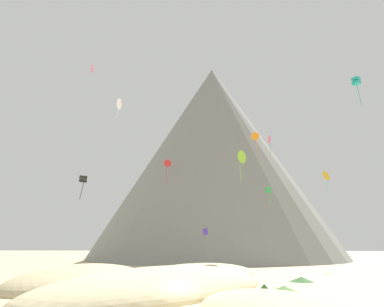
{
  "coord_description": "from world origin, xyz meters",
  "views": [
    {
      "loc": [
        1.96,
        -24.18,
        4.11
      ],
      "look_at": [
        -2.86,
        31.92,
        20.0
      ],
      "focal_mm": 30.2,
      "sensor_mm": 36.0,
      "label": 1
    }
  ],
  "objects_px": {
    "kite_orange_high": "(255,137)",
    "kite_rainbow_high": "(269,139)",
    "rock_massif": "(215,161)",
    "kite_black_mid": "(83,179)",
    "kite_lime_mid": "(241,157)",
    "kite_green_low": "(268,190)",
    "bush_ridge_crest": "(301,279)",
    "bush_scatter_east": "(221,291)",
    "kite_violet_mid": "(156,197)",
    "bush_far_right": "(265,289)",
    "kite_yellow_high": "(205,150)",
    "bush_mid_center": "(284,289)",
    "kite_white_mid": "(118,104)",
    "kite_red_mid": "(167,164)",
    "kite_indigo_low": "(205,232)",
    "kite_teal_high": "(356,81)",
    "bush_near_left": "(107,278)",
    "kite_gold_mid": "(326,176)",
    "kite_pink_high": "(92,69)"
  },
  "relations": [
    {
      "from": "bush_mid_center",
      "to": "kite_green_low",
      "type": "xyz_separation_m",
      "value": [
        2.5,
        22.57,
        12.58
      ]
    },
    {
      "from": "kite_red_mid",
      "to": "kite_yellow_high",
      "type": "height_order",
      "value": "kite_yellow_high"
    },
    {
      "from": "bush_far_right",
      "to": "kite_black_mid",
      "type": "xyz_separation_m",
      "value": [
        -26.68,
        21.98,
        14.36
      ]
    },
    {
      "from": "kite_violet_mid",
      "to": "bush_ridge_crest",
      "type": "bearing_deg",
      "value": 170.79
    },
    {
      "from": "kite_white_mid",
      "to": "bush_near_left",
      "type": "bearing_deg",
      "value": 27.22
    },
    {
      "from": "bush_mid_center",
      "to": "kite_green_low",
      "type": "relative_size",
      "value": 0.9
    },
    {
      "from": "kite_white_mid",
      "to": "bush_far_right",
      "type": "bearing_deg",
      "value": 57.47
    },
    {
      "from": "bush_far_right",
      "to": "kite_yellow_high",
      "type": "distance_m",
      "value": 61.0
    },
    {
      "from": "kite_green_low",
      "to": "kite_black_mid",
      "type": "distance_m",
      "value": 31.28
    },
    {
      "from": "bush_far_right",
      "to": "bush_mid_center",
      "type": "distance_m",
      "value": 2.6
    },
    {
      "from": "kite_lime_mid",
      "to": "kite_black_mid",
      "type": "xyz_separation_m",
      "value": [
        -27.22,
        -6.59,
        -5.01
      ]
    },
    {
      "from": "rock_massif",
      "to": "kite_black_mid",
      "type": "relative_size",
      "value": 25.11
    },
    {
      "from": "rock_massif",
      "to": "kite_orange_high",
      "type": "xyz_separation_m",
      "value": [
        9.36,
        -32.14,
        -2.75
      ]
    },
    {
      "from": "kite_teal_high",
      "to": "kite_yellow_high",
      "type": "bearing_deg",
      "value": -0.5
    },
    {
      "from": "kite_green_low",
      "to": "kite_indigo_low",
      "type": "height_order",
      "value": "kite_green_low"
    },
    {
      "from": "bush_near_left",
      "to": "kite_white_mid",
      "type": "distance_m",
      "value": 27.29
    },
    {
      "from": "kite_green_low",
      "to": "kite_yellow_high",
      "type": "distance_m",
      "value": 35.32
    },
    {
      "from": "kite_teal_high",
      "to": "kite_gold_mid",
      "type": "bearing_deg",
      "value": -34.95
    },
    {
      "from": "bush_scatter_east",
      "to": "kite_rainbow_high",
      "type": "xyz_separation_m",
      "value": [
        12.89,
        50.11,
        29.67
      ]
    },
    {
      "from": "kite_red_mid",
      "to": "kite_indigo_low",
      "type": "relative_size",
      "value": 5.18
    },
    {
      "from": "kite_yellow_high",
      "to": "kite_black_mid",
      "type": "bearing_deg",
      "value": -144.72
    },
    {
      "from": "kite_lime_mid",
      "to": "kite_violet_mid",
      "type": "height_order",
      "value": "kite_lime_mid"
    },
    {
      "from": "kite_violet_mid",
      "to": "kite_rainbow_high",
      "type": "bearing_deg",
      "value": -134.78
    },
    {
      "from": "bush_scatter_east",
      "to": "bush_ridge_crest",
      "type": "relative_size",
      "value": 0.91
    },
    {
      "from": "rock_massif",
      "to": "kite_gold_mid",
      "type": "distance_m",
      "value": 43.14
    },
    {
      "from": "rock_massif",
      "to": "kite_white_mid",
      "type": "height_order",
      "value": "rock_massif"
    },
    {
      "from": "kite_red_mid",
      "to": "kite_pink_high",
      "type": "height_order",
      "value": "kite_pink_high"
    },
    {
      "from": "bush_scatter_east",
      "to": "bush_ridge_crest",
      "type": "bearing_deg",
      "value": 49.12
    },
    {
      "from": "bush_scatter_east",
      "to": "kite_violet_mid",
      "type": "distance_m",
      "value": 56.82
    },
    {
      "from": "bush_mid_center",
      "to": "kite_violet_mid",
      "type": "relative_size",
      "value": 0.44
    },
    {
      "from": "kite_red_mid",
      "to": "kite_green_low",
      "type": "distance_m",
      "value": 31.78
    },
    {
      "from": "bush_near_left",
      "to": "kite_violet_mid",
      "type": "bearing_deg",
      "value": 94.78
    },
    {
      "from": "kite_rainbow_high",
      "to": "kite_indigo_low",
      "type": "relative_size",
      "value": 4.3
    },
    {
      "from": "bush_near_left",
      "to": "kite_orange_high",
      "type": "distance_m",
      "value": 46.54
    },
    {
      "from": "bush_near_left",
      "to": "kite_rainbow_high",
      "type": "xyz_separation_m",
      "value": [
        25.58,
        42.32,
        29.51
      ]
    },
    {
      "from": "rock_massif",
      "to": "kite_green_low",
      "type": "distance_m",
      "value": 50.92
    },
    {
      "from": "kite_gold_mid",
      "to": "kite_yellow_high",
      "type": "relative_size",
      "value": 0.85
    },
    {
      "from": "bush_far_right",
      "to": "bush_mid_center",
      "type": "xyz_separation_m",
      "value": [
        1.95,
        1.71,
        -0.16
      ]
    },
    {
      "from": "kite_orange_high",
      "to": "kite_rainbow_high",
      "type": "distance_m",
      "value": 11.86
    },
    {
      "from": "bush_far_right",
      "to": "kite_teal_high",
      "type": "xyz_separation_m",
      "value": [
        19.36,
        20.24,
        29.72
      ]
    },
    {
      "from": "bush_scatter_east",
      "to": "rock_massif",
      "type": "xyz_separation_m",
      "value": [
        -1.05,
        71.64,
        29.75
      ]
    },
    {
      "from": "bush_near_left",
      "to": "kite_violet_mid",
      "type": "height_order",
      "value": "kite_violet_mid"
    },
    {
      "from": "bush_ridge_crest",
      "to": "kite_gold_mid",
      "type": "height_order",
      "value": "kite_gold_mid"
    },
    {
      "from": "kite_gold_mid",
      "to": "kite_orange_high",
      "type": "xyz_separation_m",
      "value": [
        -13.51,
        2.25,
        9.71
      ]
    },
    {
      "from": "rock_massif",
      "to": "kite_red_mid",
      "type": "relative_size",
      "value": 17.29
    },
    {
      "from": "kite_orange_high",
      "to": "kite_rainbow_high",
      "type": "xyz_separation_m",
      "value": [
        4.58,
        10.61,
        2.67
      ]
    },
    {
      "from": "bush_ridge_crest",
      "to": "kite_rainbow_high",
      "type": "relative_size",
      "value": 0.56
    },
    {
      "from": "bush_scatter_east",
      "to": "kite_violet_mid",
      "type": "bearing_deg",
      "value": 107.46
    },
    {
      "from": "rock_massif",
      "to": "kite_orange_high",
      "type": "relative_size",
      "value": 18.13
    },
    {
      "from": "kite_lime_mid",
      "to": "kite_green_low",
      "type": "relative_size",
      "value": 2.01
    }
  ]
}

